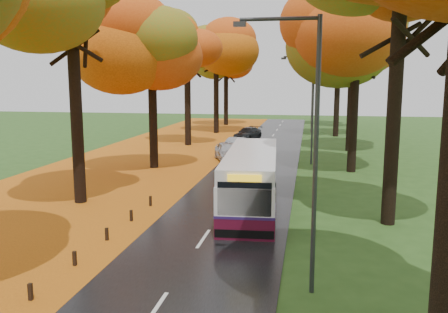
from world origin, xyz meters
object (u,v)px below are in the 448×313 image
(car_dark, at_px, (248,133))
(streetlamp_far, at_px, (310,93))
(car_white, at_px, (228,151))
(car_silver, at_px, (235,145))
(streetlamp_near, at_px, (307,135))
(bus, at_px, (252,178))
(streetlamp_mid, at_px, (309,101))

(car_dark, bearing_deg, streetlamp_far, 70.97)
(car_white, bearing_deg, car_silver, 73.03)
(streetlamp_far, xyz_separation_m, car_silver, (-6.30, -17.20, -4.06))
(streetlamp_near, height_order, car_white, streetlamp_near)
(car_white, relative_size, car_silver, 1.16)
(bus, xyz_separation_m, car_white, (-3.39, 12.90, -0.71))
(car_silver, height_order, car_dark, car_dark)
(streetlamp_mid, distance_m, streetlamp_far, 22.00)
(car_silver, xyz_separation_m, car_dark, (0.00, 8.75, 0.02))
(car_white, bearing_deg, car_dark, 71.21)
(streetlamp_mid, distance_m, bus, 13.46)
(streetlamp_near, relative_size, bus, 0.75)
(bus, xyz_separation_m, car_silver, (-3.62, 17.59, -0.83))
(streetlamp_mid, relative_size, bus, 0.75)
(bus, bearing_deg, car_dark, 93.97)
(car_white, distance_m, car_dark, 13.44)
(streetlamp_near, bearing_deg, car_silver, 103.22)
(streetlamp_near, distance_m, bus, 10.13)
(car_white, height_order, car_silver, car_white)
(streetlamp_mid, distance_m, car_dark, 15.48)
(car_white, xyz_separation_m, car_silver, (-0.23, 4.68, -0.12))
(streetlamp_far, relative_size, bus, 0.75)
(streetlamp_mid, height_order, car_white, streetlamp_mid)
(streetlamp_near, distance_m, car_white, 23.27)
(bus, bearing_deg, streetlamp_far, 81.74)
(streetlamp_far, bearing_deg, bus, -94.40)
(streetlamp_near, distance_m, car_silver, 27.83)
(streetlamp_near, xyz_separation_m, car_dark, (-6.30, 35.56, -4.05))
(car_white, distance_m, car_silver, 4.69)
(streetlamp_mid, distance_m, car_white, 7.24)
(streetlamp_near, bearing_deg, streetlamp_mid, 90.00)
(bus, distance_m, car_dark, 26.60)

